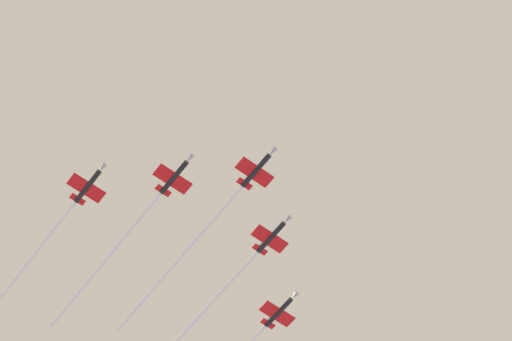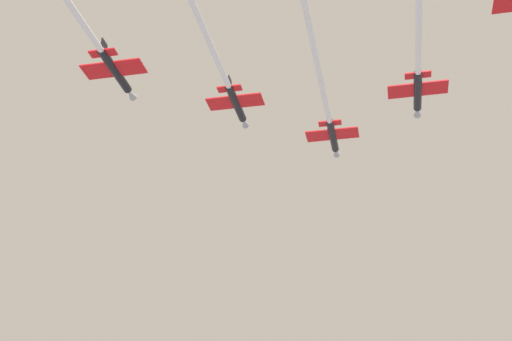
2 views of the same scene
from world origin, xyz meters
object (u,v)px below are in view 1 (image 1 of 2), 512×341
Objects in this scene: jet_lead at (209,225)px; jet_starboard_outer at (28,263)px; jet_port_inner at (219,294)px; jet_starboard_inner at (133,227)px.

jet_starboard_outer is (34.00, 34.51, 1.50)m from jet_lead.
jet_port_inner is at bearing -133.20° from jet_lead.
jet_starboard_outer is at bearing -60.92° from jet_starboard_inner.
jet_starboard_inner is 0.73× the size of jet_starboard_outer.
jet_starboard_outer reaches higher than jet_starboard_inner.
jet_starboard_inner is at bearing 8.23° from jet_port_inner.
jet_lead reaches higher than jet_starboard_inner.
jet_lead is 18.82m from jet_starboard_inner.
jet_starboard_inner is 30.66m from jet_starboard_outer.
jet_port_inner is 0.84× the size of jet_starboard_outer.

